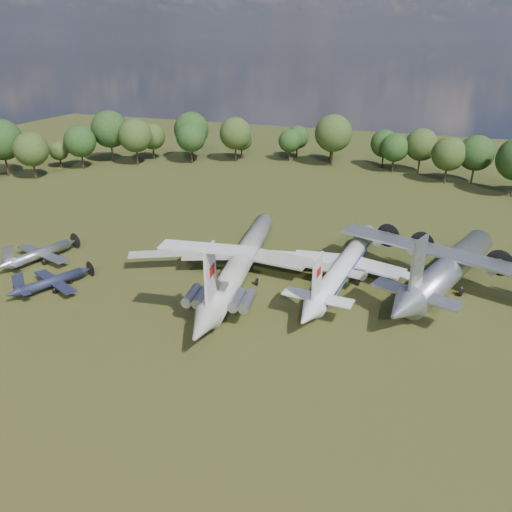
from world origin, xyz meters
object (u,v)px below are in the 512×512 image
at_px(tu104_jet, 345,268).
at_px(an12_transport, 449,272).
at_px(il62_airliner, 242,264).
at_px(small_prop_west, 52,284).
at_px(person_on_il62, 218,283).
at_px(small_prop_northwest, 40,256).

relative_size(tu104_jet, an12_transport, 1.02).
xyz_separation_m(il62_airliner, an12_transport, (31.42, 7.97, 0.29)).
bearing_deg(small_prop_west, tu104_jet, 48.67).
xyz_separation_m(tu104_jet, small_prop_west, (-41.88, -19.64, -1.05)).
xyz_separation_m(tu104_jet, person_on_il62, (-13.72, -18.95, 3.69)).
bearing_deg(small_prop_west, small_prop_northwest, 164.13).
bearing_deg(an12_transport, small_prop_northwest, -149.13).
xyz_separation_m(il62_airliner, tu104_jet, (15.81, 5.29, -0.32)).
relative_size(tu104_jet, small_prop_northwest, 2.56).
bearing_deg(person_on_il62, small_prop_northwest, -7.08).
relative_size(an12_transport, person_on_il62, 23.22).
bearing_deg(tu104_jet, person_on_il62, -121.73).
relative_size(il62_airliner, tu104_jet, 1.17).
bearing_deg(an12_transport, il62_airliner, -147.24).
distance_m(tu104_jet, small_prop_northwest, 52.61).
relative_size(small_prop_northwest, person_on_il62, 9.29).
bearing_deg(small_prop_northwest, tu104_jet, 27.41).
relative_size(il62_airliner, small_prop_northwest, 3.00).
distance_m(tu104_jet, an12_transport, 15.85).
bearing_deg(small_prop_west, person_on_il62, 24.96).
distance_m(il62_airliner, an12_transport, 32.41).
bearing_deg(tu104_jet, il62_airliner, -157.30).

